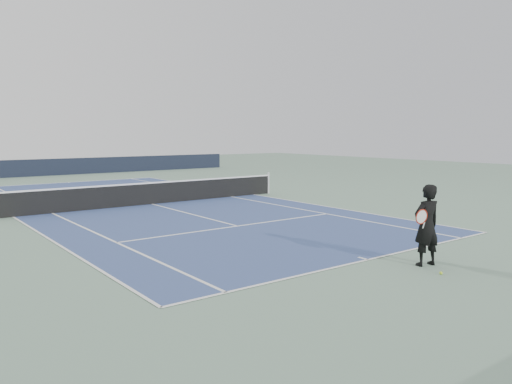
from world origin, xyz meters
TOP-DOWN VIEW (x-y plane):
  - ground at (0.00, 0.00)m, footprint 80.00×80.00m
  - court_surface at (0.00, 0.00)m, footprint 10.97×23.77m
  - tennis_net at (0.00, 0.00)m, footprint 12.90×0.10m
  - windscreen_far at (0.00, 17.88)m, footprint 30.00×0.25m
  - tennis_player at (0.69, -12.99)m, footprint 0.86×0.65m
  - tennis_ball at (0.31, -13.65)m, footprint 0.07×0.07m

SIDE VIEW (x-z plane):
  - ground at x=0.00m, z-range 0.00..0.00m
  - court_surface at x=0.00m, z-range 0.00..0.01m
  - tennis_ball at x=0.31m, z-range 0.00..0.07m
  - tennis_net at x=0.00m, z-range -0.03..1.04m
  - windscreen_far at x=0.00m, z-range 0.00..1.20m
  - tennis_player at x=0.69m, z-range 0.00..1.89m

